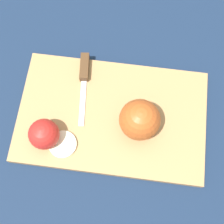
# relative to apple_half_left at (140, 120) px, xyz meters

# --- Properties ---
(ground_plane) EXTENTS (4.00, 4.00, 0.00)m
(ground_plane) POSITION_rel_apple_half_left_xyz_m (0.06, -0.01, -0.06)
(ground_plane) COLOR #14233D
(cutting_board) EXTENTS (0.45, 0.32, 0.02)m
(cutting_board) POSITION_rel_apple_half_left_xyz_m (0.06, -0.01, -0.05)
(cutting_board) COLOR #A37A4C
(cutting_board) RESTS_ON ground_plane
(apple_half_left) EXTENTS (0.09, 0.09, 0.09)m
(apple_half_left) POSITION_rel_apple_half_left_xyz_m (0.00, 0.00, 0.00)
(apple_half_left) COLOR #AD4C1E
(apple_half_left) RESTS_ON cutting_board
(apple_half_right) EXTENTS (0.06, 0.06, 0.06)m
(apple_half_right) POSITION_rel_apple_half_left_xyz_m (0.18, 0.08, -0.01)
(apple_half_right) COLOR red
(apple_half_right) RESTS_ON cutting_board
(knife) EXTENTS (0.06, 0.17, 0.02)m
(knife) POSITION_rel_apple_half_left_xyz_m (0.15, -0.09, -0.03)
(knife) COLOR silver
(knife) RESTS_ON cutting_board
(apple_slice) EXTENTS (0.06, 0.06, 0.01)m
(apple_slice) POSITION_rel_apple_half_left_xyz_m (0.15, 0.08, -0.04)
(apple_slice) COLOR beige
(apple_slice) RESTS_ON cutting_board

